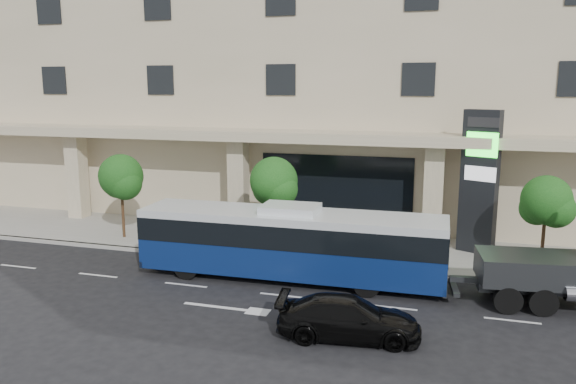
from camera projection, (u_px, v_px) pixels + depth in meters
name	position (u px, v px, depth m)	size (l,w,h in m)	color
ground	(294.00, 282.00, 22.34)	(120.00, 120.00, 0.00)	black
sidewalk	(322.00, 246.00, 27.03)	(120.00, 6.00, 0.15)	gray
curb	(307.00, 265.00, 24.21)	(120.00, 0.30, 0.15)	gray
convention_center	(362.00, 48.00, 34.99)	(60.00, 17.60, 20.00)	tan
tree_left	(121.00, 179.00, 27.91)	(2.27, 2.20, 4.22)	#422B19
tree_mid	(274.00, 184.00, 25.66)	(2.28, 2.20, 4.38)	#422B19
tree_right	(547.00, 204.00, 22.50)	(2.10, 2.00, 4.04)	#422B19
city_bus	(290.00, 242.00, 22.38)	(12.23, 2.77, 3.09)	black
black_sedan	(349.00, 318.00, 17.35)	(1.81, 4.45, 1.29)	black
signage_pylon	(479.00, 181.00, 25.30)	(1.71, 1.20, 6.52)	black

